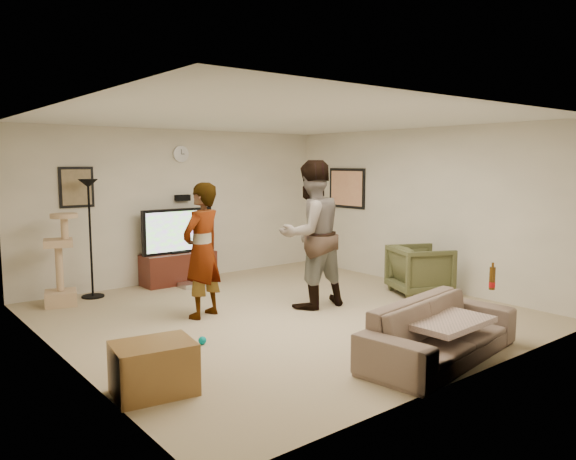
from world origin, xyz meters
TOP-DOWN VIEW (x-y plane):
  - floor at (0.00, 0.00)m, footprint 5.50×5.50m
  - ceiling at (0.00, 0.00)m, footprint 5.50×5.50m
  - wall_back at (0.00, 2.75)m, footprint 5.50×0.04m
  - wall_front at (0.00, -2.75)m, footprint 5.50×0.04m
  - wall_left at (-2.75, 0.00)m, footprint 0.04×5.50m
  - wall_right at (2.75, 0.00)m, footprint 0.04×5.50m
  - wall_clock at (0.00, 2.72)m, footprint 0.26×0.04m
  - wall_speaker at (0.00, 2.69)m, footprint 0.25×0.10m
  - picture_back at (-1.70, 2.73)m, footprint 0.42×0.03m
  - picture_right at (2.73, 1.60)m, footprint 0.03×0.78m
  - tv_stand at (-0.20, 2.50)m, footprint 1.20×0.45m
  - console_box at (-0.16, 2.11)m, footprint 0.40×0.30m
  - tv at (-0.20, 2.50)m, footprint 1.22×0.08m
  - tv_screen at (-0.20, 2.46)m, footprint 1.12×0.01m
  - floor_lamp at (-1.63, 2.43)m, footprint 0.32×0.32m
  - cat_tree at (-2.13, 2.25)m, footprint 0.51×0.51m
  - person_left at (-0.88, 0.52)m, footprint 0.73×0.61m
  - person_right at (0.51, 0.03)m, footprint 1.01×0.81m
  - sofa at (0.20, -2.30)m, footprint 2.07×1.05m
  - throw_blanket at (0.23, -2.30)m, footprint 0.94×0.75m
  - beer_bottle at (1.11, -2.30)m, footprint 0.06×0.06m
  - armchair at (2.27, -0.44)m, footprint 1.06×1.05m
  - side_table at (-2.40, -1.29)m, footprint 0.74×0.60m
  - toy_ball at (-1.44, -0.43)m, footprint 0.09×0.09m

SIDE VIEW (x-z plane):
  - floor at x=0.00m, z-range -0.02..0.00m
  - console_box at x=-0.16m, z-range 0.00..0.07m
  - toy_ball at x=-1.44m, z-range 0.00..0.09m
  - side_table at x=-2.40m, z-range 0.00..0.44m
  - tv_stand at x=-0.20m, z-range 0.00..0.50m
  - sofa at x=0.20m, z-range 0.00..0.58m
  - armchair at x=2.27m, z-range 0.00..0.73m
  - throw_blanket at x=0.23m, z-range 0.36..0.42m
  - cat_tree at x=-2.13m, z-range 0.00..1.28m
  - beer_bottle at x=1.11m, z-range 0.58..0.83m
  - person_left at x=-0.88m, z-range 0.00..1.71m
  - floor_lamp at x=-1.63m, z-range 0.00..1.72m
  - tv at x=-0.20m, z-range 0.50..1.22m
  - tv_screen at x=-0.20m, z-range 0.54..1.18m
  - person_right at x=0.51m, z-range 0.00..1.99m
  - wall_back at x=0.00m, z-range 0.00..2.50m
  - wall_front at x=0.00m, z-range 0.00..2.50m
  - wall_left at x=-2.75m, z-range 0.00..2.50m
  - wall_right at x=2.75m, z-range 0.00..2.50m
  - wall_speaker at x=0.00m, z-range 1.33..1.43m
  - picture_right at x=2.73m, z-range 1.19..1.81m
  - picture_back at x=-1.70m, z-range 1.34..1.86m
  - wall_clock at x=0.00m, z-range 1.97..2.23m
  - ceiling at x=0.00m, z-range 2.50..2.52m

